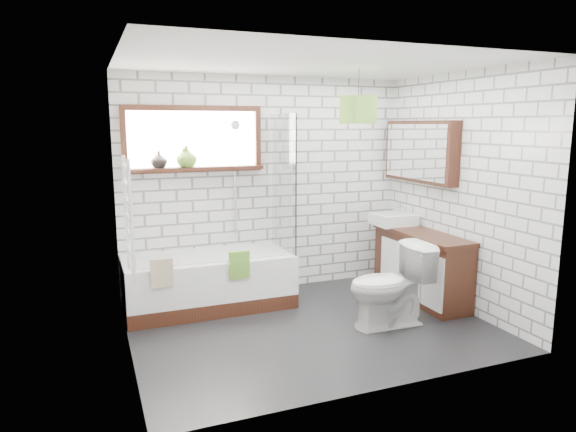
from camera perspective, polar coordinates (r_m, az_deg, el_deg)
name	(u,v)px	position (r m, az deg, el deg)	size (l,w,h in m)	color
floor	(311,327)	(5.16, 2.61, -12.22)	(3.40, 2.60, 0.01)	black
ceiling	(314,62)	(4.80, 2.86, 16.67)	(3.40, 2.60, 0.01)	white
wall_back	(267,186)	(6.03, -2.37, 3.40)	(3.40, 0.01, 2.50)	white
wall_front	(388,226)	(3.69, 11.06, -1.12)	(3.40, 0.01, 2.50)	white
wall_left	(123,212)	(4.42, -17.90, 0.42)	(0.01, 2.60, 2.50)	white
wall_right	(459,192)	(5.73, 18.49, 2.53)	(0.01, 2.60, 2.50)	white
window	(194,139)	(5.72, -10.41, 8.40)	(1.52, 0.16, 0.68)	black
towel_radiator	(129,218)	(4.43, -17.28, -0.18)	(0.06, 0.52, 1.00)	white
mirror_cabinet	(420,152)	(6.12, 14.47, 6.95)	(0.16, 1.20, 0.70)	black
shower_riser	(235,179)	(5.86, -5.94, 4.14)	(0.02, 0.02, 1.30)	silver
bathtub	(209,282)	(5.64, -8.77, -7.22)	(1.77, 0.78, 0.57)	white
shower_screen	(284,183)	(5.67, -0.49, 3.72)	(0.02, 0.72, 1.50)	white
towel_green	(239,265)	(5.25, -5.44, -5.41)	(0.21, 0.06, 0.29)	#568929
towel_beige	(162,273)	(5.11, -13.84, -6.14)	(0.21, 0.05, 0.28)	#C0B185
vanity	(421,266)	(6.00, 14.55, -5.39)	(0.43, 1.35, 0.77)	black
basin	(393,219)	(6.26, 11.62, -0.36)	(0.46, 0.40, 0.13)	white
tap	(405,213)	(6.34, 12.85, 0.36)	(0.03, 0.03, 0.17)	silver
toilet	(389,286)	(5.14, 11.20, -7.60)	(0.80, 0.46, 0.82)	white
vase_olive	(187,158)	(5.68, -11.20, 6.30)	(0.22, 0.22, 0.23)	#5D8E2B
vase_dark	(159,161)	(5.64, -14.14, 5.91)	(0.17, 0.17, 0.18)	black
bottle	(185,160)	(5.68, -11.34, 6.16)	(0.07, 0.07, 0.20)	#5D8E2B
pendant	(358,110)	(5.24, 7.80, 11.61)	(0.37, 0.37, 0.27)	#568929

